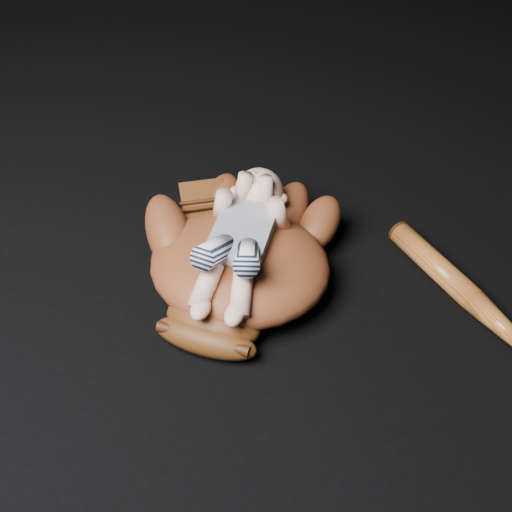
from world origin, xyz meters
name	(u,v)px	position (x,y,z in m)	size (l,w,h in m)	color
baseball_glove	(240,258)	(-0.11, 0.16, 0.07)	(0.39, 0.45, 0.14)	#5F2914
newborn_baby	(239,239)	(-0.11, 0.15, 0.12)	(0.16, 0.34, 0.14)	#E5AC94
baseball_bat	(484,310)	(0.30, 0.11, 0.02)	(0.04, 0.47, 0.04)	#9C501E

